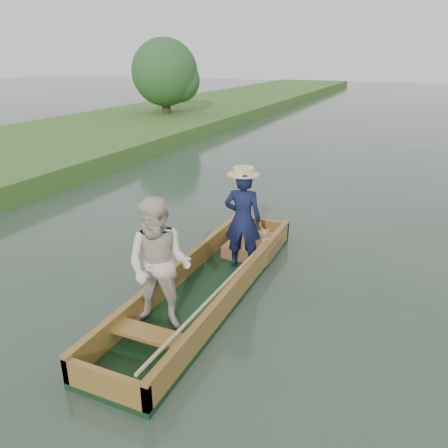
% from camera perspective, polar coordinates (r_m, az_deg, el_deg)
% --- Properties ---
extents(ground, '(120.00, 120.00, 0.00)m').
position_cam_1_polar(ground, '(6.84, -2.07, -9.12)').
color(ground, '#283D30').
rests_on(ground, ground).
extents(trees_far, '(22.76, 15.08, 4.30)m').
position_cam_1_polar(trees_far, '(15.43, 24.53, 15.93)').
color(trees_far, '#47331E').
rests_on(trees_far, ground).
extents(punt, '(1.19, 5.00, 1.86)m').
position_cam_1_polar(punt, '(6.40, -2.93, -4.85)').
color(punt, black).
rests_on(punt, ground).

